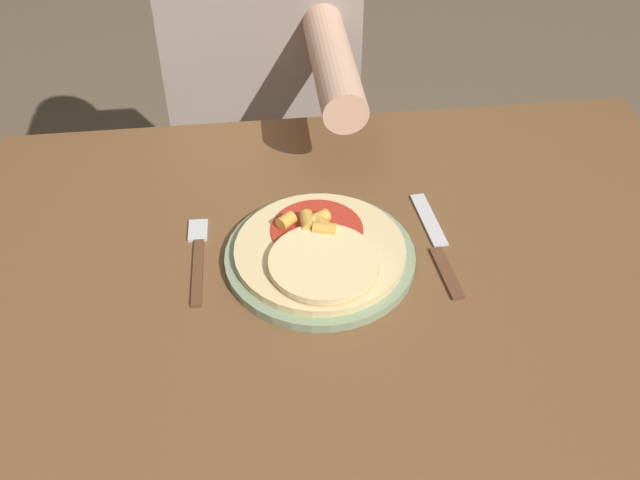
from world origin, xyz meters
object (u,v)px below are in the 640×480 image
Objects in this scene: dining_table at (357,338)px; knife at (437,244)px; pizza at (320,250)px; fork at (198,254)px; person_diner at (263,81)px; plate at (320,257)px.

dining_table is 0.18m from knife.
pizza is at bearing 140.19° from dining_table.
knife is at bearing -2.92° from fork.
person_diner reaches higher than pizza.
plate is 0.17m from fork.
fork is at bearing -102.85° from person_diner.
plate is 0.57m from person_diner.
dining_table is at bearing -19.12° from fork.
dining_table is 4.14× the size of plate.
plate is 0.17m from knife.
person_diner reaches higher than dining_table.
person_diner is (-0.05, 0.57, -0.06)m from pizza.
pizza is 0.58m from person_diner.
dining_table is 6.34× the size of fork.
plate is at bearing 85.37° from pizza.
dining_table is 0.91× the size of person_diner.
pizza is 0.20× the size of person_diner.
pizza is 1.37× the size of fork.
knife is 0.60m from person_diner.
person_diner is (-0.05, 0.57, -0.05)m from plate.
person_diner is (0.12, 0.54, -0.04)m from fork.
dining_table is 4.62× the size of pizza.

